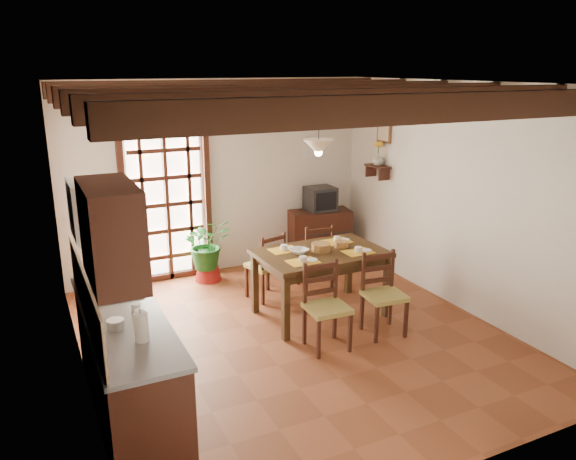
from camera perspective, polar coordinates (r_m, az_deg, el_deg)
ground_plane at (r=6.50m, az=0.75°, el=-10.79°), size 5.00×5.00×0.00m
room_shell at (r=5.90m, az=0.81°, el=5.11°), size 4.52×5.02×2.81m
ceiling_beams at (r=5.79m, az=0.85°, el=13.62°), size 4.50×4.34×0.20m
french_door at (r=8.03m, az=-12.23°, el=3.10°), size 1.26×0.11×2.32m
kitchen_counter at (r=5.25m, az=-16.07°, el=-12.70°), size 0.64×2.25×1.38m
upper_cabinet at (r=4.06m, az=-17.49°, el=-0.35°), size 0.35×0.80×0.70m
range_hood at (r=5.30m, az=-19.20°, el=1.99°), size 0.38×0.60×0.54m
counter_items at (r=5.12m, az=-16.68°, el=-7.46°), size 0.50×1.43×0.25m
dining_table at (r=6.80m, az=3.35°, el=-3.01°), size 1.54×1.01×0.82m
chair_near_left at (r=6.17m, az=3.92°, el=-9.34°), size 0.45×0.43×0.95m
chair_near_right at (r=6.56m, az=9.65°, el=-7.92°), size 0.47×0.46×0.94m
chair_far_left at (r=7.43m, az=-2.26°, el=-4.83°), size 0.51×0.50×0.91m
chair_far_right at (r=7.75m, az=2.78°, el=-3.85°), size 0.49×0.47×0.93m
table_setting at (r=6.73m, az=3.38°, el=-1.35°), size 1.10×0.73×0.10m
table_bowl at (r=6.67m, az=1.13°, el=-2.16°), size 0.28×0.28×0.05m
sideboard at (r=8.85m, az=3.23°, el=-0.53°), size 1.00×0.57×0.80m
crt_tv at (r=8.69m, az=3.32°, el=3.19°), size 0.43×0.40×0.37m
fuse_box at (r=8.76m, az=2.37°, el=8.36°), size 0.25×0.03×0.32m
plant_pot at (r=8.16m, az=-8.11°, el=-4.31°), size 0.39×0.39×0.24m
potted_plant at (r=8.01m, az=-8.24°, el=-1.23°), size 1.73×1.49×1.90m
wall_shelf at (r=8.39m, az=9.09°, el=6.16°), size 0.20×0.42×0.20m
shelf_vase at (r=8.37m, az=9.13°, el=7.09°), size 0.15×0.15×0.15m
shelf_flowers at (r=8.33m, az=9.19°, el=8.50°), size 0.14×0.14×0.36m
framed_picture at (r=8.36m, az=9.73°, el=9.83°), size 0.03×0.32×0.32m
pendant_lamp at (r=6.56m, az=3.12°, el=8.56°), size 0.36×0.36×0.84m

